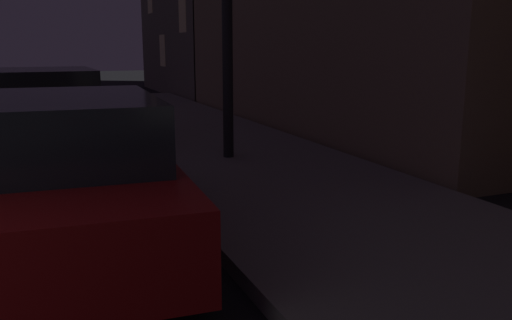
% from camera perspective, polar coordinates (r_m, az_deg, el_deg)
% --- Properties ---
extents(car_red, '(2.12, 4.12, 1.43)m').
position_cam_1_polar(car_red, '(5.08, -19.26, -1.57)').
color(car_red, maroon).
rests_on(car_red, ground).
extents(car_yellow_cab, '(2.13, 4.38, 1.43)m').
position_cam_1_polar(car_yellow_cab, '(10.93, -21.05, 5.28)').
color(car_yellow_cab, gold).
rests_on(car_yellow_cab, ground).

